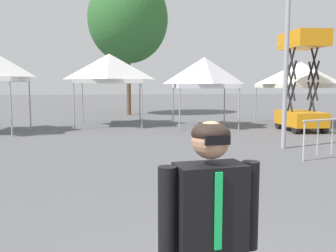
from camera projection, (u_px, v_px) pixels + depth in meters
The scene contains 7 objects.
canopy_tent_behind_right at pixel (109, 69), 17.94m from camera, with size 3.19×3.19×3.44m.
canopy_tent_far_left at pixel (204, 73), 17.26m from camera, with size 2.80×2.80×3.23m.
canopy_tent_behind_left at pixel (301, 75), 18.66m from camera, with size 3.67×3.67×3.09m.
scissor_lift at pixel (301, 102), 15.86m from camera, with size 1.44×2.32×4.15m.
person_foreground at pixel (209, 241), 2.30m from camera, with size 0.64×0.30×1.78m.
tree_behind_tents_left at pixel (128, 19), 23.80m from camera, with size 5.09×5.09×8.91m.
crowd_barrier_near_person at pixel (332, 130), 10.08m from camera, with size 2.02×0.68×1.08m.
Camera 1 is at (-0.98, -2.34, 2.00)m, focal length 40.05 mm.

